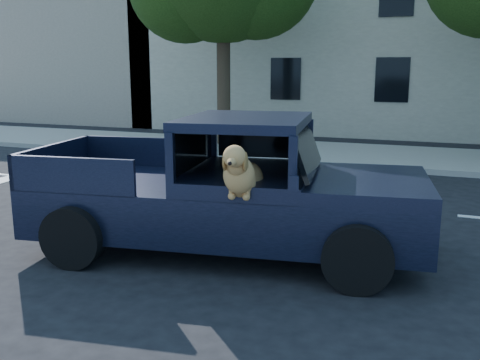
{
  "coord_description": "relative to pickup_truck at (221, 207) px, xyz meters",
  "views": [
    {
      "loc": [
        2.8,
        -6.86,
        2.7
      ],
      "look_at": [
        0.3,
        -0.25,
        1.19
      ],
      "focal_mm": 40.0,
      "sensor_mm": 36.0,
      "label": 1
    }
  ],
  "objects": [
    {
      "name": "pickup_truck",
      "position": [
        0.0,
        0.0,
        0.0
      ],
      "size": [
        5.85,
        3.12,
        2.0
      ],
      "rotation": [
        0.0,
        0.0,
        0.14
      ],
      "color": "black",
      "rests_on": "ground"
    },
    {
      "name": "building_left",
      "position": [
        -14.87,
        16.39,
        3.32
      ],
      "size": [
        12.0,
        6.0,
        8.0
      ],
      "primitive_type": "cube",
      "color": "tan",
      "rests_on": "ground"
    },
    {
      "name": "far_sidewalk",
      "position": [
        0.13,
        9.09,
        -0.6
      ],
      "size": [
        60.0,
        4.0,
        0.15
      ],
      "primitive_type": "cube",
      "color": "gray",
      "rests_on": "ground"
    },
    {
      "name": "building_main",
      "position": [
        3.13,
        16.39,
        3.82
      ],
      "size": [
        26.0,
        6.0,
        9.0
      ],
      "primitive_type": "cube",
      "color": "beige",
      "rests_on": "ground"
    },
    {
      "name": "lane_stripes",
      "position": [
        2.13,
        3.29,
        -0.67
      ],
      "size": [
        21.6,
        0.14,
        0.01
      ],
      "primitive_type": null,
      "color": "silver",
      "rests_on": "ground"
    },
    {
      "name": "ground",
      "position": [
        0.13,
        -0.11,
        -0.68
      ],
      "size": [
        120.0,
        120.0,
        0.0
      ],
      "primitive_type": "plane",
      "color": "black",
      "rests_on": "ground"
    }
  ]
}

